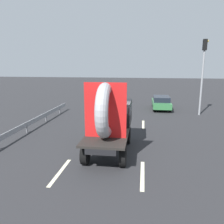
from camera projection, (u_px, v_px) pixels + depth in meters
ground_plane at (110, 148)px, 12.05m from camera, size 120.00×120.00×0.00m
flatbed_truck at (110, 117)px, 11.60m from camera, size 2.02×4.86×3.67m
distant_sedan at (161, 102)px, 22.19m from camera, size 1.70×3.97×1.29m
traffic_light at (203, 67)px, 18.99m from camera, size 0.42×0.36×6.43m
guardrail at (37, 119)px, 16.08m from camera, size 0.10×11.86×0.71m
lane_dash_left_near at (60, 172)px, 9.43m from camera, size 0.16×2.45×0.01m
lane_dash_left_far at (99, 121)px, 17.65m from camera, size 0.16×2.36×0.01m
lane_dash_right_near at (142, 175)px, 9.18m from camera, size 0.16×2.50×0.01m
lane_dash_right_far at (143, 124)px, 16.79m from camera, size 0.16×2.21×0.01m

